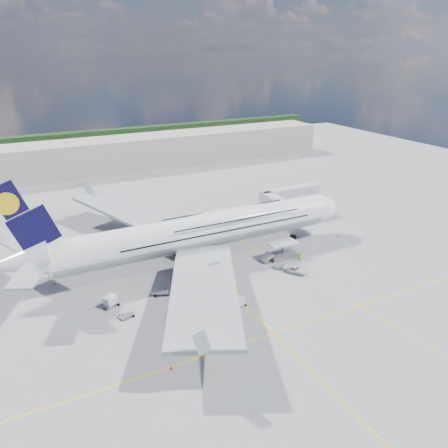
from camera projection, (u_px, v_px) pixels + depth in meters
name	position (u px, v px, depth m)	size (l,w,h in m)	color
ground	(220.00, 280.00, 88.05)	(300.00, 300.00, 0.00)	gray
taxi_line_main	(220.00, 280.00, 88.04)	(0.25, 220.00, 0.01)	yellow
taxi_line_cross	(274.00, 334.00, 71.50)	(120.00, 0.25, 0.01)	yellow
taxi_line_diag	(254.00, 248.00, 102.19)	(0.25, 100.00, 0.01)	yellow
airliner	(200.00, 231.00, 93.86)	(77.26, 79.15, 23.71)	white
jet_bridge	(285.00, 197.00, 115.31)	(18.80, 12.10, 8.50)	#B7B7BC
cargo_loader	(282.00, 253.00, 97.03)	(8.53, 3.20, 3.67)	silver
terminal	(108.00, 155.00, 164.39)	(180.00, 16.00, 12.00)	#B2AD9E
tree_line	(167.00, 133.00, 219.14)	(160.00, 6.00, 8.00)	#193814
dolly_row_a	(126.00, 316.00, 75.79)	(3.06, 2.29, 0.40)	gray
dolly_row_b	(175.00, 310.00, 75.86)	(3.53, 2.45, 2.03)	gray
dolly_row_c	(160.00, 292.00, 82.95)	(3.57, 2.79, 0.46)	gray
dolly_back	(110.00, 301.00, 78.81)	(3.54, 3.07, 1.98)	gray
dolly_nose_far	(279.00, 266.00, 92.98)	(3.04, 2.09, 0.41)	gray
dolly_nose_near	(239.00, 302.00, 78.66)	(3.20, 2.47, 1.80)	gray
baggage_tug	(210.00, 301.00, 79.27)	(2.99, 1.88, 1.74)	silver
catering_truck_inner	(154.00, 225.00, 110.46)	(6.45, 2.55, 3.86)	gray
catering_truck_outer	(119.00, 211.00, 120.47)	(6.25, 4.17, 3.45)	gray
service_van	(295.00, 270.00, 90.70)	(2.30, 5.00, 1.39)	silver
crew_nose	(283.00, 247.00, 100.88)	(0.57, 0.38, 1.57)	#D6FF1A
crew_loader	(267.00, 260.00, 94.32)	(0.82, 0.64, 1.70)	#B1FF1A
crew_wing	(167.00, 324.00, 72.41)	(1.05, 0.44, 1.79)	#A7ED19
crew_van	(300.00, 256.00, 96.11)	(0.96, 0.63, 1.97)	#C3FF1A
crew_tug	(237.00, 292.00, 82.01)	(1.10, 0.63, 1.70)	#C6EB18
cone_nose	(338.00, 236.00, 107.84)	(0.44, 0.44, 0.56)	red
cone_wing_left_inner	(162.00, 240.00, 105.85)	(0.39, 0.39, 0.49)	red
cone_wing_left_outer	(124.00, 233.00, 109.87)	(0.38, 0.38, 0.49)	red
cone_wing_right_inner	(212.00, 306.00, 78.52)	(0.48, 0.48, 0.61)	red
cone_wing_right_outer	(171.00, 368.00, 63.46)	(0.43, 0.43, 0.55)	red
cone_tail	(55.00, 283.00, 86.25)	(0.48, 0.48, 0.61)	red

